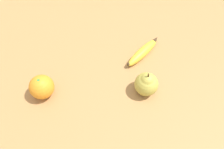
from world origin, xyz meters
name	(u,v)px	position (x,y,z in m)	size (l,w,h in m)	color
ground_plane	(114,63)	(0.00, 0.00, 0.00)	(3.00, 3.00, 0.00)	#A87A47
banana	(143,52)	(-0.07, 0.09, 0.02)	(0.17, 0.10, 0.04)	gold
orange	(42,87)	(0.19, -0.18, 0.04)	(0.08, 0.08, 0.08)	orange
pear	(146,84)	(0.08, 0.13, 0.04)	(0.08, 0.08, 0.10)	#B7AD47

